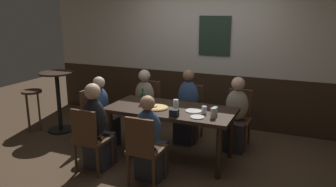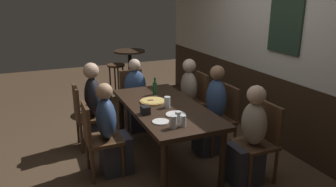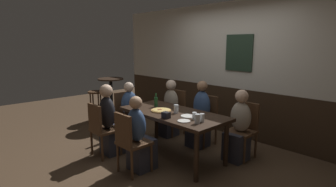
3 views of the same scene
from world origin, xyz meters
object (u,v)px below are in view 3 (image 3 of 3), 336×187
(pint_glass_stout, at_px, (194,116))
(plate_white_large, at_px, (188,116))
(person_mid_near, at_px, (139,139))
(bar_stool, at_px, (96,98))
(pizza, at_px, (161,110))
(plate_white_small, at_px, (184,121))
(chair_head_west, at_px, (126,112))
(person_left_far, at_px, (169,112))
(chair_right_far, at_px, (244,127))
(chair_mid_far, at_px, (206,117))
(chair_left_near, at_px, (101,127))
(person_mid_far, at_px, (200,119))
(chair_mid_near, at_px, (130,140))
(condiment_caddy, at_px, (166,115))
(side_bar_table, at_px, (111,97))
(person_left_near, at_px, (110,125))
(tumbler_short, at_px, (202,118))
(dining_table, at_px, (173,117))
(person_right_far, at_px, (238,131))
(beer_bottle_green, at_px, (156,101))
(chair_left_far, at_px, (175,109))
(beer_glass_tall, at_px, (197,119))
(person_head_west, at_px, (131,115))
(pint_glass_pale, at_px, (176,109))

(pint_glass_stout, height_order, plate_white_large, pint_glass_stout)
(person_mid_near, xyz_separation_m, bar_stool, (-2.65, 0.74, 0.11))
(pizza, xyz_separation_m, plate_white_small, (0.65, -0.16, -0.01))
(chair_head_west, xyz_separation_m, person_left_far, (0.52, 0.67, -0.03))
(chair_right_far, bearing_deg, chair_mid_far, 180.00)
(plate_white_large, relative_size, bar_stool, 0.31)
(chair_left_near, bearing_deg, person_mid_far, 62.56)
(chair_mid_near, height_order, person_left_far, person_left_far)
(plate_white_small, bearing_deg, condiment_caddy, -167.22)
(person_left_far, bearing_deg, person_mid_far, 0.14)
(side_bar_table, bearing_deg, chair_left_near, -36.67)
(chair_head_west, height_order, person_left_near, person_left_near)
(person_mid_near, xyz_separation_m, tumbler_short, (0.66, 0.59, 0.33))
(person_mid_near, bearing_deg, pizza, 107.38)
(person_left_near, distance_m, plate_white_small, 1.34)
(chair_left_near, xyz_separation_m, bar_stool, (-1.87, 0.91, 0.07))
(side_bar_table, bearing_deg, dining_table, -5.87)
(person_right_far, relative_size, person_mid_far, 0.95)
(person_mid_far, xyz_separation_m, pint_glass_stout, (0.50, -0.73, 0.30))
(chair_mid_far, xyz_separation_m, tumbler_short, (0.66, -0.91, 0.29))
(chair_right_far, xyz_separation_m, plate_white_large, (-0.44, -0.84, 0.25))
(chair_mid_far, relative_size, person_left_far, 0.79)
(beer_bottle_green, bearing_deg, person_mid_near, -57.00)
(plate_white_small, bearing_deg, person_right_far, 71.07)
(chair_mid_far, height_order, person_left_far, person_left_far)
(chair_head_west, distance_m, person_left_far, 0.85)
(chair_left_far, distance_m, beer_bottle_green, 0.90)
(chair_right_far, bearing_deg, person_left_near, -136.07)
(chair_left_far, height_order, side_bar_table, side_bar_table)
(beer_glass_tall, bearing_deg, pizza, 173.46)
(chair_mid_far, xyz_separation_m, chair_mid_near, (-0.00, -1.66, 0.00))
(plate_white_large, xyz_separation_m, plate_white_small, (0.13, -0.23, 0.00))
(dining_table, bearing_deg, tumbler_short, -6.52)
(dining_table, bearing_deg, chair_left_near, -133.16)
(plate_white_large, bearing_deg, chair_head_west, 179.64)
(plate_white_large, xyz_separation_m, bar_stool, (-2.99, 0.09, -0.18))
(chair_left_far, bearing_deg, person_right_far, -5.97)
(beer_bottle_green, relative_size, plate_white_large, 1.04)
(person_head_west, bearing_deg, plate_white_large, -0.40)
(chair_head_west, relative_size, plate_white_large, 3.94)
(chair_left_far, distance_m, person_head_west, 0.91)
(pizza, relative_size, beer_bottle_green, 1.39)
(chair_left_near, distance_m, pizza, 0.99)
(chair_left_far, distance_m, plate_white_large, 1.42)
(chair_left_far, bearing_deg, pint_glass_pale, -44.14)
(dining_table, distance_m, pizza, 0.22)
(plate_white_large, bearing_deg, pint_glass_stout, -15.95)
(beer_glass_tall, bearing_deg, person_left_near, -161.24)
(person_left_near, distance_m, beer_glass_tall, 1.55)
(dining_table, xyz_separation_m, pizza, (-0.18, -0.09, 0.09))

